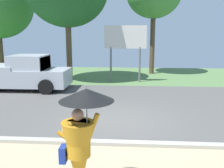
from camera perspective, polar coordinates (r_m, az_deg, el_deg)
name	(u,v)px	position (r m, az deg, el deg)	size (l,w,h in m)	color
ground_plane	(120,100)	(11.78, 1.88, -3.63)	(40.00, 22.00, 0.20)	#565451
monk_pedestrian	(80,141)	(4.70, -7.21, -12.72)	(1.06, 0.98, 2.13)	orange
pickup_truck	(21,74)	(14.46, -19.92, 2.23)	(5.20, 2.28, 1.88)	#ADB2BA
roadside_billboard	(125,41)	(15.65, 3.08, 9.72)	(2.60, 0.12, 3.50)	slate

